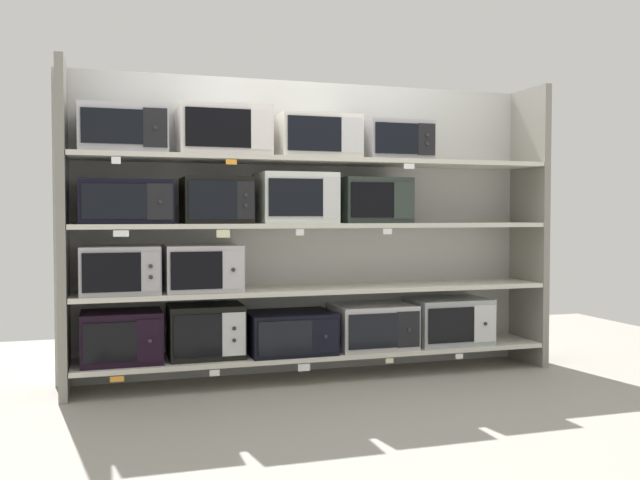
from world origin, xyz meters
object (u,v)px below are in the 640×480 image
object	(u,v)px
microwave_5	(120,270)
microwave_12	(223,132)
microwave_6	(203,268)
microwave_10	(373,201)
microwave_7	(126,202)
microwave_0	(122,337)
microwave_1	(206,331)
microwave_13	(316,137)
microwave_2	(290,332)
microwave_9	(295,198)
microwave_3	(372,326)
microwave_4	(448,321)
microwave_14	(394,141)
microwave_8	(216,201)
microwave_11	(123,130)

from	to	relation	value
microwave_5	microwave_12	bearing A→B (deg)	0.02
microwave_6	microwave_10	xyz separation A→B (m)	(1.15, 0.00, 0.43)
microwave_7	microwave_10	xyz separation A→B (m)	(1.61, 0.00, 0.02)
microwave_0	microwave_1	world-z (taller)	microwave_1
microwave_13	microwave_2	bearing A→B (deg)	-179.96
microwave_7	microwave_12	world-z (taller)	microwave_12
microwave_2	microwave_13	distance (m)	1.29
microwave_6	microwave_9	distance (m)	0.75
microwave_3	microwave_10	world-z (taller)	microwave_10
microwave_4	microwave_3	bearing A→B (deg)	-179.99
microwave_0	microwave_7	distance (m)	0.82
microwave_1	microwave_4	bearing A→B (deg)	0.00
microwave_4	microwave_2	bearing A→B (deg)	-179.99
microwave_10	microwave_14	world-z (taller)	microwave_14
microwave_2	microwave_9	size ratio (longest dim) A/B	1.13
microwave_12	microwave_14	size ratio (longest dim) A/B	1.24
microwave_6	microwave_2	bearing A→B (deg)	-0.01
microwave_8	microwave_5	bearing A→B (deg)	179.99
microwave_1	microwave_11	bearing A→B (deg)	179.97
microwave_7	microwave_14	xyz separation A→B (m)	(1.76, -0.00, 0.42)
microwave_7	microwave_10	size ratio (longest dim) A/B	1.17
microwave_7	microwave_10	bearing A→B (deg)	0.00
microwave_5	microwave_6	distance (m)	0.50
microwave_8	microwave_11	bearing A→B (deg)	179.95
microwave_6	microwave_8	world-z (taller)	microwave_8
microwave_1	microwave_11	xyz separation A→B (m)	(-0.49, 0.00, 1.25)
microwave_5	microwave_4	bearing A→B (deg)	0.01
microwave_12	microwave_8	bearing A→B (deg)	-179.66
microwave_9	microwave_3	bearing A→B (deg)	-0.02
microwave_8	microwave_12	size ratio (longest dim) A/B	0.75
microwave_10	microwave_5	bearing A→B (deg)	-179.99
microwave_0	microwave_9	bearing A→B (deg)	0.00
microwave_2	microwave_13	xyz separation A→B (m)	(0.18, 0.00, 1.28)
microwave_2	microwave_3	size ratio (longest dim) A/B	1.05
microwave_0	microwave_9	world-z (taller)	microwave_9
microwave_4	microwave_7	bearing A→B (deg)	-180.00
microwave_6	microwave_7	distance (m)	0.62
microwave_7	microwave_8	distance (m)	0.55
microwave_6	microwave_11	world-z (taller)	microwave_11
microwave_6	microwave_14	distance (m)	1.55
microwave_4	microwave_14	size ratio (longest dim) A/B	1.20
microwave_0	microwave_12	distance (m)	1.42
microwave_0	microwave_3	xyz separation A→B (m)	(1.64, -0.00, -0.01)
microwave_0	microwave_10	world-z (taller)	microwave_10
microwave_1	microwave_10	world-z (taller)	microwave_10
microwave_3	microwave_1	bearing A→B (deg)	-180.00
microwave_0	microwave_14	size ratio (longest dim) A/B	1.06
microwave_0	microwave_10	bearing A→B (deg)	-0.00
microwave_3	microwave_9	bearing A→B (deg)	179.98
microwave_10	microwave_4	bearing A→B (deg)	0.00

